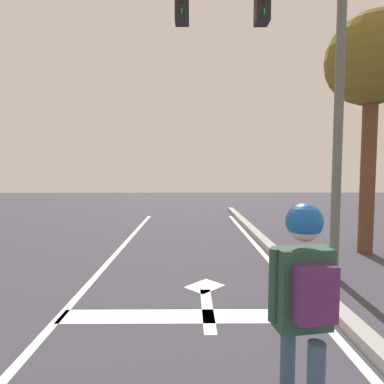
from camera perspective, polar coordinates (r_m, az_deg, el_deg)
name	(u,v)px	position (r m, az deg, el deg)	size (l,w,h in m)	color
lane_line_center	(23,358)	(4.04, -28.65, -25.24)	(0.12, 20.00, 0.01)	silver
lane_line_curbside	(354,357)	(4.03, 27.67, -25.27)	(0.12, 20.00, 0.01)	silver
stop_bar	(195,316)	(4.46, 0.55, -21.85)	(3.60, 0.40, 0.01)	silver
lane_arrow_stem	(207,309)	(4.67, 2.86, -20.62)	(0.16, 1.40, 0.01)	silver
lane_arrow_head	(205,286)	(5.45, 2.33, -16.90)	(0.56, 0.44, 0.01)	silver
curb_strip	(378,351)	(4.12, 31.06, -23.71)	(0.24, 24.00, 0.14)	#9B9D9B
skater	(304,293)	(2.32, 19.86, -17.08)	(0.45, 0.62, 1.65)	#385370
traffic_signal_mast	(281,59)	(6.05, 15.98, 22.50)	(4.21, 0.34, 5.63)	#586359
roadside_tree	(372,64)	(8.64, 30.20, 19.65)	(2.05, 2.05, 5.50)	brown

